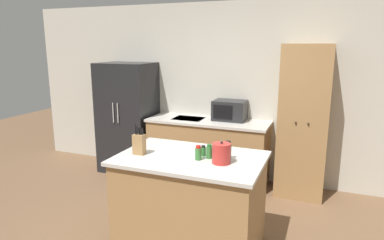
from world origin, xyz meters
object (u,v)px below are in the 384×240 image
Objects in this scene: knife_block at (139,144)px; spice_bottle_short_red at (203,151)px; spice_bottle_amber_oil at (209,152)px; fire_extinguisher at (102,153)px; refrigerator at (128,118)px; spice_bottle_green_herb at (198,153)px; spice_bottle_tall_dark at (228,151)px; microwave at (230,110)px; pantry_cabinet at (303,122)px; kettle at (221,153)px.

knife_block is 2.92× the size of spice_bottle_short_red.
fire_extinguisher is at bearing 146.33° from spice_bottle_amber_oil.
refrigerator is 2.52m from spice_bottle_green_herb.
spice_bottle_amber_oil is (1.92, -1.64, 0.15)m from refrigerator.
spice_bottle_green_herb is 0.30× the size of fire_extinguisher.
microwave is at bearing 105.03° from spice_bottle_tall_dark.
microwave is 1.00× the size of fire_extinguisher.
pantry_cabinet reaches higher than spice_bottle_green_herb.
microwave reaches higher than spice_bottle_short_red.
spice_bottle_tall_dark is 0.28m from spice_bottle_green_herb.
spice_bottle_tall_dark is at bearing 25.69° from spice_bottle_green_herb.
microwave is 1.91m from kettle.
microwave reaches higher than spice_bottle_amber_oil.
spice_bottle_amber_oil is at bearing 44.08° from spice_bottle_green_herb.
refrigerator is 16.54× the size of spice_bottle_short_red.
spice_bottle_green_herb is at bearing -35.83° from fire_extinguisher.
refrigerator is 2.44m from spice_bottle_short_red.
fire_extinguisher is (-3.19, -0.05, -0.80)m from pantry_cabinet.
spice_bottle_tall_dark is at bearing 13.99° from spice_bottle_amber_oil.
spice_bottle_tall_dark is 0.25m from spice_bottle_short_red.
spice_bottle_tall_dark reaches higher than fire_extinguisher.
pantry_cabinet is 3.29m from fire_extinguisher.
fire_extinguisher is at bearing -176.62° from microwave.
knife_block is 0.82m from kettle.
kettle is (-0.03, -0.13, 0.01)m from spice_bottle_tall_dark.
fire_extinguisher is at bearing 179.72° from refrigerator.
spice_bottle_tall_dark is at bearing -108.77° from pantry_cabinet.
spice_bottle_green_herb is at bearing -92.26° from spice_bottle_short_red.
fire_extinguisher is at bearing 148.75° from spice_bottle_tall_dark.
spice_bottle_short_red is 0.22× the size of fire_extinguisher.
refrigerator reaches higher than knife_block.
spice_bottle_short_red is at bearing -40.79° from refrigerator.
pantry_cabinet reaches higher than refrigerator.
microwave is at bearing 175.70° from pantry_cabinet.
microwave reaches higher than fire_extinguisher.
kettle is 0.45× the size of fire_extinguisher.
spice_bottle_green_herb is at bearing -135.92° from spice_bottle_amber_oil.
knife_block is at bearing -101.43° from microwave.
spice_bottle_amber_oil is at bearing -166.01° from spice_bottle_tall_dark.
refrigerator reaches higher than spice_bottle_green_herb.
spice_bottle_short_red is (-0.25, 0.00, -0.03)m from spice_bottle_tall_dark.
refrigerator is 12.64× the size of spice_bottle_amber_oil.
pantry_cabinet is 14.73× the size of spice_bottle_amber_oil.
microwave is 2.21× the size of kettle.
spice_bottle_green_herb is (0.21, -1.85, -0.06)m from microwave.
pantry_cabinet is 11.40× the size of spice_bottle_tall_dark.
spice_bottle_green_herb is (0.60, 0.06, -0.04)m from knife_block.
spice_bottle_green_herb reaches higher than fire_extinguisher.
microwave is (1.63, 0.13, 0.21)m from refrigerator.
kettle is (0.44, -1.85, -0.03)m from microwave.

